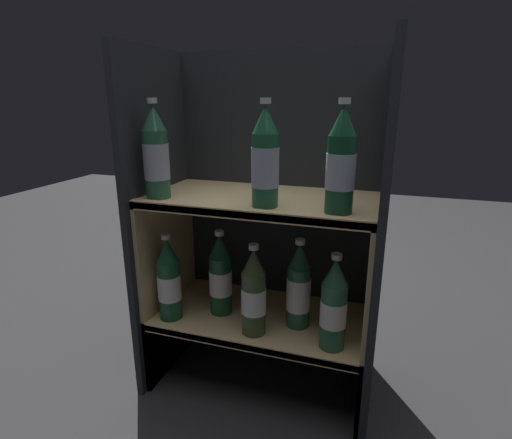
# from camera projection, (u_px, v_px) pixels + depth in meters

# --- Properties ---
(ground_plane) EXTENTS (6.00, 6.00, 0.00)m
(ground_plane) POSITION_uv_depth(u_px,v_px,m) (243.00, 415.00, 1.13)
(ground_plane) COLOR #2D2D30
(fridge_back_wall) EXTENTS (0.67, 0.02, 1.00)m
(fridge_back_wall) POSITION_uv_depth(u_px,v_px,m) (277.00, 215.00, 1.29)
(fridge_back_wall) COLOR #23262B
(fridge_back_wall) RESTS_ON ground_plane
(fridge_side_left) EXTENTS (0.02, 0.37, 1.00)m
(fridge_side_left) POSITION_uv_depth(u_px,v_px,m) (161.00, 221.00, 1.23)
(fridge_side_left) COLOR #23262B
(fridge_side_left) RESTS_ON ground_plane
(fridge_side_right) EXTENTS (0.02, 0.37, 1.00)m
(fridge_side_right) POSITION_uv_depth(u_px,v_px,m) (380.00, 243.00, 1.04)
(fridge_side_right) COLOR #23262B
(fridge_side_right) RESTS_ON ground_plane
(shelf_lower) EXTENTS (0.63, 0.33, 0.24)m
(shelf_lower) POSITION_uv_depth(u_px,v_px,m) (260.00, 328.00, 1.22)
(shelf_lower) COLOR #DBBC84
(shelf_lower) RESTS_ON ground_plane
(shelf_upper) EXTENTS (0.63, 0.33, 0.60)m
(shelf_upper) POSITION_uv_depth(u_px,v_px,m) (261.00, 254.00, 1.15)
(shelf_upper) COLOR #DBBC84
(shelf_upper) RESTS_ON ground_plane
(bottle_upper_front_0) EXTENTS (0.07, 0.07, 0.26)m
(bottle_upper_front_0) POSITION_uv_depth(u_px,v_px,m) (156.00, 155.00, 1.06)
(bottle_upper_front_0) COLOR #285B42
(bottle_upper_front_0) RESTS_ON shelf_upper
(bottle_upper_front_1) EXTENTS (0.07, 0.07, 0.26)m
(bottle_upper_front_1) POSITION_uv_depth(u_px,v_px,m) (265.00, 160.00, 0.97)
(bottle_upper_front_1) COLOR #1E5638
(bottle_upper_front_1) RESTS_ON shelf_upper
(bottle_upper_front_2) EXTENTS (0.07, 0.07, 0.26)m
(bottle_upper_front_2) POSITION_uv_depth(u_px,v_px,m) (341.00, 164.00, 0.92)
(bottle_upper_front_2) COLOR #144228
(bottle_upper_front_2) RESTS_ON shelf_upper
(bottle_lower_front_0) EXTENTS (0.07, 0.07, 0.26)m
(bottle_lower_front_0) POSITION_uv_depth(u_px,v_px,m) (169.00, 281.00, 1.16)
(bottle_lower_front_0) COLOR #194C2D
(bottle_lower_front_0) RESTS_ON shelf_lower
(bottle_lower_front_1) EXTENTS (0.07, 0.07, 0.26)m
(bottle_lower_front_1) POSITION_uv_depth(u_px,v_px,m) (254.00, 294.00, 1.09)
(bottle_lower_front_1) COLOR #384C28
(bottle_lower_front_1) RESTS_ON shelf_lower
(bottle_lower_front_2) EXTENTS (0.07, 0.07, 0.26)m
(bottle_lower_front_2) POSITION_uv_depth(u_px,v_px,m) (334.00, 306.00, 1.02)
(bottle_lower_front_2) COLOR #285B42
(bottle_lower_front_2) RESTS_ON shelf_lower
(bottle_lower_back_0) EXTENTS (0.07, 0.07, 0.26)m
(bottle_lower_back_0) POSITION_uv_depth(u_px,v_px,m) (221.00, 277.00, 1.19)
(bottle_lower_back_0) COLOR #194C2D
(bottle_lower_back_0) RESTS_ON shelf_lower
(bottle_lower_back_1) EXTENTS (0.07, 0.07, 0.26)m
(bottle_lower_back_1) POSITION_uv_depth(u_px,v_px,m) (299.00, 288.00, 1.12)
(bottle_lower_back_1) COLOR #285B42
(bottle_lower_back_1) RESTS_ON shelf_lower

